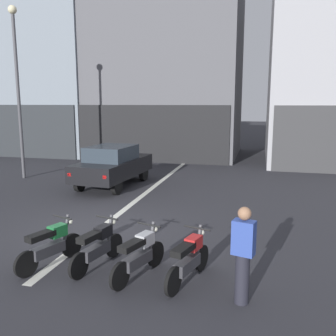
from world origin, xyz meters
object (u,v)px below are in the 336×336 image
motorcycle_red_row_right_mid (189,259)px  motorcycle_silver_row_centre (139,254)px  motorcycle_green_row_leftmost (51,245)px  person_by_motorcycles (243,255)px  street_lamp (17,77)px  car_black_crossing_near (113,164)px  motorcycle_black_row_left_mid (98,246)px

motorcycle_red_row_right_mid → motorcycle_silver_row_centre: bearing=-177.3°
motorcycle_green_row_leftmost → motorcycle_red_row_right_mid: size_ratio=0.99×
motorcycle_silver_row_centre → person_by_motorcycles: 2.05m
motorcycle_green_row_leftmost → motorcycle_silver_row_centre: (1.91, -0.01, 0.00)m
street_lamp → motorcycle_red_row_right_mid: size_ratio=4.50×
motorcycle_silver_row_centre → motorcycle_red_row_right_mid: 0.96m
car_black_crossing_near → motorcycle_silver_row_centre: (3.53, -7.18, -0.43)m
street_lamp → motorcycle_silver_row_centre: bearing=-43.8°
car_black_crossing_near → street_lamp: size_ratio=0.58×
motorcycle_silver_row_centre → motorcycle_red_row_right_mid: same height
motorcycle_green_row_leftmost → person_by_motorcycles: (3.87, -0.47, 0.40)m
car_black_crossing_near → motorcycle_black_row_left_mid: car_black_crossing_near is taller
motorcycle_red_row_right_mid → person_by_motorcycles: size_ratio=0.97×
motorcycle_silver_row_centre → person_by_motorcycles: (1.96, -0.46, 0.40)m
car_black_crossing_near → person_by_motorcycles: 9.41m
motorcycle_black_row_left_mid → person_by_motorcycles: bearing=-12.9°
motorcycle_green_row_leftmost → person_by_motorcycles: bearing=-7.0°
person_by_motorcycles → motorcycle_silver_row_centre: bearing=166.8°
car_black_crossing_near → motorcycle_silver_row_centre: 8.02m
motorcycle_black_row_left_mid → person_by_motorcycles: size_ratio=0.98×
motorcycle_red_row_right_mid → motorcycle_green_row_leftmost: bearing=-179.4°
motorcycle_silver_row_centre → motorcycle_red_row_right_mid: bearing=2.7°
car_black_crossing_near → motorcycle_green_row_leftmost: bearing=-77.3°
car_black_crossing_near → person_by_motorcycles: size_ratio=2.53×
street_lamp → person_by_motorcycles: bearing=-39.2°
street_lamp → motorcycle_red_row_right_mid: 12.48m
street_lamp → motorcycle_silver_row_centre: (8.06, -7.72, -3.95)m
motorcycle_red_row_right_mid → motorcycle_black_row_left_mid: bearing=175.1°
motorcycle_red_row_right_mid → person_by_motorcycles: bearing=-26.8°
motorcycle_black_row_left_mid → motorcycle_red_row_right_mid: (1.92, -0.16, 0.00)m
motorcycle_black_row_left_mid → motorcycle_silver_row_centre: bearing=-12.3°
motorcycle_black_row_left_mid → person_by_motorcycles: 3.02m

